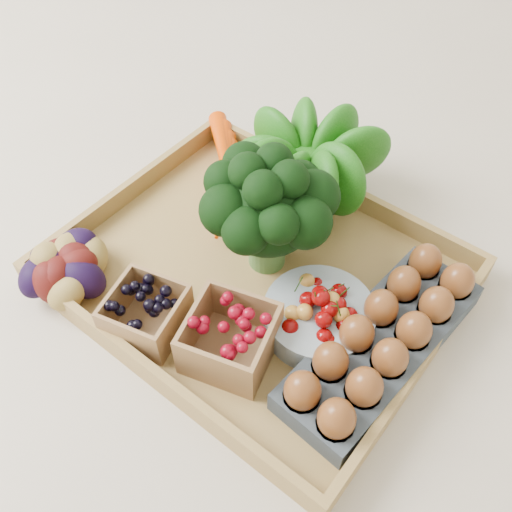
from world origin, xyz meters
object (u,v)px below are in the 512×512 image
Objects in this scene: tray at (256,278)px; cherry_bowl at (319,317)px; broccoli at (267,228)px; egg_carton at (381,345)px.

tray is 0.13m from cherry_bowl.
broccoli reaches higher than cherry_bowl.
broccoli is 0.57× the size of egg_carton.
cherry_bowl is (0.13, -0.05, -0.05)m from broccoli.
egg_carton is at bearing -0.25° from tray.
egg_carton is (0.21, -0.00, 0.03)m from tray.
tray is 0.09m from broccoli.
broccoli is at bearing 158.98° from cherry_bowl.
broccoli reaches higher than egg_carton.
cherry_bowl is at bearing -165.85° from egg_carton.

